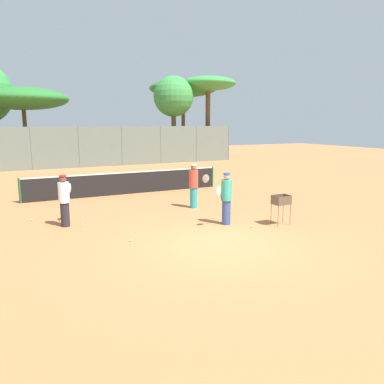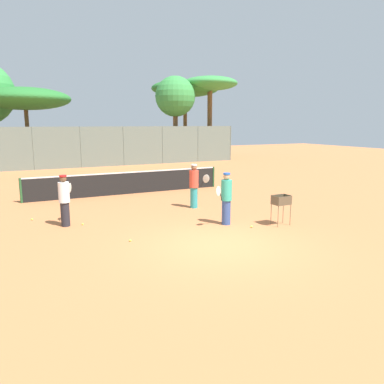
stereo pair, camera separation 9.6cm
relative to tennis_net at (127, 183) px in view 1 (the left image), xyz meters
name	(u,v)px [view 1 (the left image)]	position (x,y,z in m)	size (l,w,h in m)	color
ground_plane	(220,245)	(0.00, -8.58, -0.56)	(80.00, 80.00, 0.00)	#C67242
tennis_net	(127,183)	(0.00, 0.00, 0.00)	(9.45, 0.10, 1.07)	#26592D
back_fence	(79,147)	(0.00, 12.05, 0.99)	(26.69, 0.08, 3.09)	slate
tree_0	(23,99)	(-3.43, 15.74, 4.66)	(6.95, 6.95, 6.10)	brown
tree_1	(173,97)	(8.68, 13.97, 5.05)	(3.54, 3.54, 7.44)	brown
tree_3	(208,85)	(12.22, 14.05, 6.25)	(5.07, 5.07, 7.58)	brown
tree_5	(183,89)	(10.79, 16.39, 6.02)	(6.46, 6.46, 7.43)	brown
player_white_outfit	(64,200)	(-3.52, -4.59, 0.32)	(0.54, 0.82, 1.69)	#26262D
player_red_cap	(194,185)	(1.48, -4.06, 0.35)	(0.61, 0.80, 1.75)	teal
player_yellow_shirt	(226,198)	(1.31, -6.77, 0.34)	(0.82, 0.57, 1.74)	#334C8C
ball_cart	(281,202)	(2.89, -7.63, 0.21)	(0.56, 0.41, 1.00)	brown
tennis_ball_0	(31,220)	(-4.48, -3.28, -0.52)	(0.07, 0.07, 0.07)	#D1E54C
tennis_ball_1	(82,224)	(-3.01, -4.72, -0.52)	(0.07, 0.07, 0.07)	#D1E54C
tennis_ball_2	(131,241)	(-2.11, -7.13, -0.52)	(0.07, 0.07, 0.07)	#D1E54C
tennis_ball_3	(252,226)	(1.86, -7.46, -0.52)	(0.07, 0.07, 0.07)	#D1E54C
tennis_ball_4	(195,193)	(2.93, -1.40, -0.52)	(0.07, 0.07, 0.07)	#D1E54C
tennis_ball_5	(228,206)	(2.77, -4.61, -0.52)	(0.07, 0.07, 0.07)	#D1E54C
parked_car	(51,156)	(-1.63, 15.80, 0.10)	(4.20, 1.70, 1.60)	#B2B7BC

